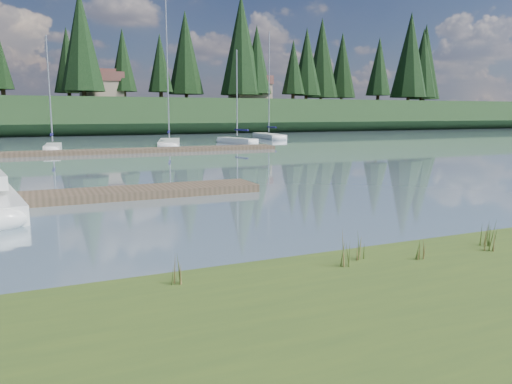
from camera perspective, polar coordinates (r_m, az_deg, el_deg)
name	(u,v)px	position (r m, az deg, el deg)	size (l,w,h in m)	color
ground	(92,154)	(40.11, -18.18, 4.16)	(200.00, 200.00, 0.00)	gray
bank	(454,381)	(6.30, 21.68, -19.44)	(60.00, 9.00, 0.35)	#384E1A
ridge	(60,117)	(82.88, -21.45, 8.02)	(200.00, 20.00, 5.00)	#1A3017
dock_near	(40,198)	(19.01, -23.48, -0.66)	(16.00, 2.00, 0.30)	#4C3D2C
dock_far	(119,151)	(40.35, -15.36, 4.53)	(26.00, 2.20, 0.30)	#4C3D2C
sailboat_bg_2	(53,147)	(44.30, -22.16, 4.80)	(1.66, 6.09, 9.26)	white
sailboat_bg_3	(170,142)	(48.45, -9.85, 5.63)	(4.25, 9.43, 13.48)	white
sailboat_bg_4	(234,140)	(51.32, -2.51, 5.95)	(2.65, 6.34, 9.38)	white
sailboat_bg_5	(267,136)	(61.83, 1.24, 6.47)	(2.84, 9.10, 12.68)	white
weed_0	(345,250)	(9.24, 10.16, -6.54)	(0.17, 0.14, 0.72)	#475B23
weed_1	(359,246)	(9.74, 11.65, -6.08)	(0.17, 0.14, 0.59)	#475B23
weed_2	(489,238)	(11.11, 25.10, -4.77)	(0.17, 0.14, 0.65)	#475B23
weed_3	(176,270)	(8.24, -9.08, -8.81)	(0.17, 0.14, 0.60)	#475B23
weed_4	(420,248)	(10.06, 18.22, -6.09)	(0.17, 0.14, 0.51)	#475B23
weed_5	(486,236)	(11.51, 24.76, -4.57)	(0.17, 0.14, 0.52)	#475B23
mud_lip	(277,274)	(9.64, 2.41, -9.35)	(60.00, 0.50, 0.14)	#33281C
conifer_4	(81,40)	(76.76, -19.33, 16.04)	(6.16, 6.16, 15.10)	#382619
conifer_5	(160,63)	(82.39, -10.90, 14.28)	(3.96, 3.96, 10.35)	#382619
conifer_6	(241,45)	(84.84, -1.70, 16.43)	(7.04, 7.04, 17.00)	#382619
conifer_7	(307,62)	(93.45, 5.81, 14.59)	(5.28, 5.28, 13.20)	#382619
conifer_8	(379,66)	(97.25, 13.87, 13.76)	(4.62, 4.62, 11.77)	#382619
conifer_9	(423,63)	(107.97, 18.52, 13.79)	(5.94, 5.94, 14.62)	#382619
house_1	(101,85)	(81.52, -17.28, 11.62)	(6.30, 5.30, 4.65)	gray
house_2	(250,87)	(85.94, -0.68, 11.86)	(6.30, 5.30, 4.65)	gray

